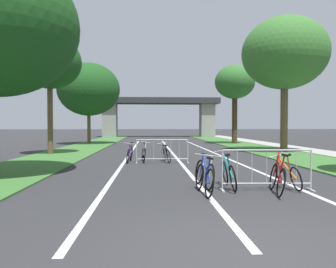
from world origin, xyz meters
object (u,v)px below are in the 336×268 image
crowd_barrier_nearest (267,170)px  crowd_barrier_second (162,151)px  bicycle_blue_0 (204,178)px  bicycle_silver_3 (204,173)px  bicycle_teal_4 (228,174)px  tree_left_oak_near (50,63)px  tree_left_pine_far (89,89)px  tree_right_pine_near (285,54)px  tree_right_cypress_far (235,83)px  bicycle_orange_5 (287,174)px  bicycle_purple_1 (130,154)px  bicycle_white_7 (144,154)px  bicycle_red_6 (277,177)px  bicycle_black_2 (166,154)px

crowd_barrier_nearest → crowd_barrier_second: (-2.41, 6.39, 0.00)m
bicycle_blue_0 → bicycle_silver_3: size_ratio=0.98×
bicycle_blue_0 → bicycle_teal_4: bicycle_teal_4 is taller
tree_left_oak_near → crowd_barrier_second: size_ratio=2.90×
tree_left_pine_far → tree_right_pine_near: tree_right_pine_near is taller
tree_right_cypress_far → bicycle_teal_4: (-5.57, -20.81, -5.12)m
tree_left_pine_far → bicycle_teal_4: (7.48, -21.25, -4.49)m
tree_right_pine_near → bicycle_orange_5: (-4.65, -11.48, -5.73)m
bicycle_blue_0 → bicycle_purple_1: (-2.21, 7.17, -0.02)m
bicycle_silver_3 → bicycle_white_7: size_ratio=0.96×
tree_right_pine_near → tree_right_cypress_far: size_ratio=1.17×
crowd_barrier_nearest → bicycle_orange_5: crowd_barrier_nearest is taller
tree_left_pine_far → bicycle_blue_0: 23.45m
tree_right_cypress_far → bicycle_purple_1: size_ratio=4.11×
bicycle_white_7 → crowd_barrier_second: bearing=145.9°
bicycle_teal_4 → bicycle_white_7: bearing=112.2°
tree_left_pine_far → crowd_barrier_nearest: 23.62m
tree_right_pine_near → bicycle_silver_3: 14.35m
tree_right_pine_near → bicycle_red_6: size_ratio=5.04×
bicycle_blue_0 → bicycle_purple_1: 7.50m
bicycle_purple_1 → bicycle_black_2: 1.63m
crowd_barrier_nearest → bicycle_orange_5: bearing=26.8°
crowd_barrier_second → bicycle_silver_3: crowd_barrier_second is taller
bicycle_red_6 → bicycle_purple_1: bearing=129.8°
bicycle_orange_5 → bicycle_teal_4: bearing=177.4°
tree_left_oak_near → bicycle_orange_5: tree_left_oak_near is taller
tree_left_pine_far → bicycle_silver_3: bearing=-72.0°
tree_left_pine_far → bicycle_purple_1: 16.15m
tree_right_pine_near → bicycle_red_6: bearing=-113.1°
bicycle_purple_1 → bicycle_silver_3: bicycle_silver_3 is taller
bicycle_purple_1 → bicycle_white_7: bearing=-172.1°
bicycle_purple_1 → bicycle_red_6: (3.99, -7.22, 0.04)m
crowd_barrier_second → tree_left_oak_near: bearing=143.5°
crowd_barrier_second → bicycle_red_6: bearing=-69.5°
tree_right_cypress_far → crowd_barrier_nearest: tree_right_cypress_far is taller
bicycle_teal_4 → tree_left_pine_far: bearing=111.6°
tree_left_oak_near → bicycle_black_2: bearing=-33.4°
tree_right_pine_near → bicycle_teal_4: tree_right_pine_near is taller
bicycle_orange_5 → bicycle_black_2: bearing=114.1°
bicycle_black_2 → bicycle_white_7: bearing=164.8°
tree_right_cypress_far → bicycle_silver_3: size_ratio=4.21×
tree_left_oak_near → bicycle_teal_4: 13.97m
tree_left_oak_near → bicycle_blue_0: size_ratio=4.09×
tree_left_oak_near → crowd_barrier_nearest: (8.63, -10.98, -4.71)m
bicycle_blue_0 → bicycle_white_7: size_ratio=0.94×
tree_right_cypress_far → crowd_barrier_nearest: 22.29m
bicycle_blue_0 → bicycle_orange_5: size_ratio=1.01×
tree_left_oak_near → bicycle_purple_1: (4.76, -4.17, -4.88)m
crowd_barrier_nearest → bicycle_orange_5: size_ratio=1.43×
bicycle_blue_0 → bicycle_black_2: (-0.58, 7.12, -0.03)m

